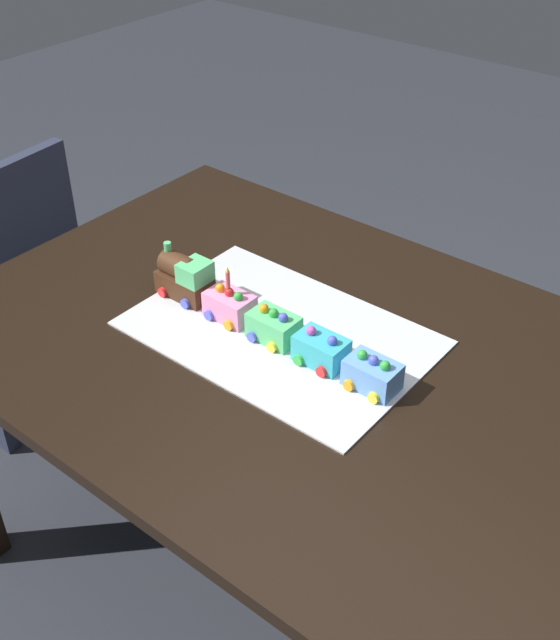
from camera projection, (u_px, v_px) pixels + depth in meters
name	position (u px, v px, depth m)	size (l,w,h in m)	color
ground_plane	(286.00, 568.00, 2.04)	(8.00, 8.00, 0.00)	#2D3038
dining_table	(287.00, 381.00, 1.66)	(1.40, 1.00, 0.74)	black
chair	(1.00, 280.00, 2.27)	(0.43, 0.43, 0.86)	#2D3347
cake_board	(280.00, 333.00, 1.62)	(0.60, 0.40, 0.00)	silver
cake_locomotive	(185.00, 277.00, 1.70)	(0.14, 0.08, 0.12)	#472816
cake_car_caboose_bubblegum	(230.00, 305.00, 1.64)	(0.10, 0.08, 0.07)	pink
cake_car_tanker_mint_green	(274.00, 326.00, 1.58)	(0.10, 0.08, 0.07)	#59CC7A
cake_car_flatbed_turquoise	(321.00, 350.00, 1.52)	(0.10, 0.08, 0.07)	#38B7C6
cake_car_hopper_sky_blue	(372.00, 374.00, 1.46)	(0.10, 0.08, 0.07)	#669EEA
birthday_candle	(228.00, 278.00, 1.60)	(0.01, 0.01, 0.05)	#F24C59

